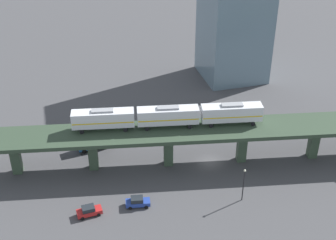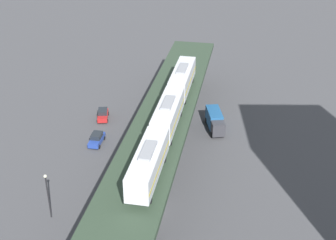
{
  "view_description": "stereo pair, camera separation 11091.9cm",
  "coord_description": "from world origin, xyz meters",
  "px_view_note": "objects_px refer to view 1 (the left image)",
  "views": [
    {
      "loc": [
        72.82,
        -28.67,
        57.02
      ],
      "look_at": [
        -2.86,
        -8.07,
        9.62
      ],
      "focal_mm": 50.0,
      "sensor_mm": 36.0,
      "label": 1
    },
    {
      "loc": [
        -3.52,
        50.38,
        41.98
      ],
      "look_at": [
        -2.86,
        -8.07,
        9.62
      ],
      "focal_mm": 50.0,
      "sensor_mm": 36.0,
      "label": 2
    }
  ],
  "objects_px": {
    "street_car_red": "(89,211)",
    "delivery_truck": "(94,141)",
    "subway_train": "(168,115)",
    "street_car_blue": "(138,202)",
    "street_lamp": "(244,182)",
    "office_tower": "(235,13)"
  },
  "relations": [
    {
      "from": "street_car_red",
      "to": "delivery_truck",
      "type": "xyz_separation_m",
      "value": [
        -20.48,
        3.58,
        0.82
      ]
    },
    {
      "from": "subway_train",
      "to": "street_car_blue",
      "type": "bearing_deg",
      "value": -36.44
    },
    {
      "from": "subway_train",
      "to": "street_lamp",
      "type": "xyz_separation_m",
      "value": [
        15.63,
        9.82,
        -6.55
      ]
    },
    {
      "from": "subway_train",
      "to": "street_car_red",
      "type": "distance_m",
      "value": 23.66
    },
    {
      "from": "street_car_blue",
      "to": "office_tower",
      "type": "distance_m",
      "value": 61.55
    },
    {
      "from": "delivery_truck",
      "to": "street_lamp",
      "type": "distance_m",
      "value": 33.87
    },
    {
      "from": "street_car_blue",
      "to": "street_lamp",
      "type": "relative_size",
      "value": 0.67
    },
    {
      "from": "subway_train",
      "to": "street_car_blue",
      "type": "distance_m",
      "value": 17.98
    },
    {
      "from": "street_car_blue",
      "to": "delivery_truck",
      "type": "xyz_separation_m",
      "value": [
        -20.36,
        -5.15,
        0.82
      ]
    },
    {
      "from": "street_lamp",
      "to": "street_car_blue",
      "type": "bearing_deg",
      "value": -100.41
    },
    {
      "from": "street_car_red",
      "to": "street_lamp",
      "type": "bearing_deg",
      "value": 83.08
    },
    {
      "from": "street_car_blue",
      "to": "delivery_truck",
      "type": "height_order",
      "value": "delivery_truck"
    },
    {
      "from": "subway_train",
      "to": "street_car_red",
      "type": "xyz_separation_m",
      "value": [
        12.29,
        -17.72,
        -9.72
      ]
    },
    {
      "from": "delivery_truck",
      "to": "office_tower",
      "type": "xyz_separation_m",
      "value": [
        -26.17,
        41.65,
        16.24
      ]
    },
    {
      "from": "street_car_red",
      "to": "delivery_truck",
      "type": "bearing_deg",
      "value": 170.07
    },
    {
      "from": "street_car_blue",
      "to": "delivery_truck",
      "type": "relative_size",
      "value": 0.63
    },
    {
      "from": "street_car_blue",
      "to": "office_tower",
      "type": "xyz_separation_m",
      "value": [
        -46.54,
        36.49,
        17.06
      ]
    },
    {
      "from": "delivery_truck",
      "to": "office_tower",
      "type": "distance_m",
      "value": 51.8
    },
    {
      "from": "street_car_red",
      "to": "street_car_blue",
      "type": "distance_m",
      "value": 8.74
    },
    {
      "from": "street_lamp",
      "to": "office_tower",
      "type": "xyz_separation_m",
      "value": [
        -49.99,
        17.69,
        13.89
      ]
    },
    {
      "from": "subway_train",
      "to": "street_lamp",
      "type": "height_order",
      "value": "subway_train"
    },
    {
      "from": "street_car_blue",
      "to": "office_tower",
      "type": "bearing_deg",
      "value": 141.9
    }
  ]
}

